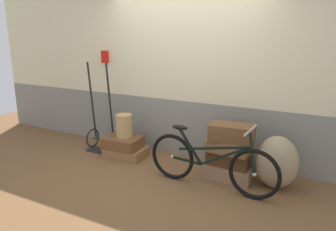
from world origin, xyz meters
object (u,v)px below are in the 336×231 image
(suitcase_2, at_px, (228,171))
(suitcase_5, at_px, (232,133))
(suitcase_4, at_px, (229,146))
(suitcase_1, at_px, (123,142))
(suitcase_3, at_px, (229,158))
(wicker_basket, at_px, (124,126))
(suitcase_0, at_px, (126,152))
(bicycle, at_px, (210,163))
(luggage_trolley, at_px, (102,131))
(burlap_sack, at_px, (277,162))

(suitcase_2, relative_size, suitcase_5, 1.13)
(suitcase_4, bearing_deg, suitcase_1, -175.51)
(suitcase_3, relative_size, wicker_basket, 1.55)
(suitcase_0, bearing_deg, suitcase_1, -161.90)
(suitcase_0, relative_size, suitcase_1, 1.08)
(suitcase_1, distance_m, wicker_basket, 0.27)
(suitcase_0, height_order, bicycle, bicycle)
(luggage_trolley, height_order, bicycle, luggage_trolley)
(suitcase_3, height_order, suitcase_5, suitcase_5)
(suitcase_1, distance_m, luggage_trolley, 0.51)
(burlap_sack, bearing_deg, suitcase_2, -178.79)
(suitcase_5, bearing_deg, suitcase_1, 173.46)
(suitcase_2, relative_size, bicycle, 0.38)
(suitcase_1, bearing_deg, suitcase_0, 18.61)
(burlap_sack, bearing_deg, wicker_basket, -179.54)
(suitcase_3, bearing_deg, burlap_sack, 4.65)
(burlap_sack, relative_size, bicycle, 0.39)
(luggage_trolley, relative_size, bicycle, 0.84)
(burlap_sack, bearing_deg, suitcase_4, -176.01)
(suitcase_5, relative_size, burlap_sack, 0.85)
(suitcase_2, xyz_separation_m, suitcase_5, (0.03, -0.02, 0.56))
(suitcase_3, xyz_separation_m, suitcase_5, (0.03, -0.03, 0.37))
(bicycle, bearing_deg, suitcase_3, 73.39)
(suitcase_1, height_order, bicycle, bicycle)
(suitcase_0, bearing_deg, luggage_trolley, 166.82)
(suitcase_5, bearing_deg, luggage_trolley, 170.78)
(wicker_basket, distance_m, luggage_trolley, 0.56)
(wicker_basket, xyz_separation_m, burlap_sack, (2.30, 0.02, -0.16))
(suitcase_0, bearing_deg, suitcase_2, -3.97)
(suitcase_3, relative_size, bicycle, 0.33)
(suitcase_0, bearing_deg, suitcase_5, -4.61)
(suitcase_3, bearing_deg, suitcase_2, -95.48)
(suitcase_4, bearing_deg, wicker_basket, -176.21)
(suitcase_1, relative_size, suitcase_4, 1.01)
(suitcase_2, height_order, wicker_basket, wicker_basket)
(suitcase_5, bearing_deg, wicker_basket, 172.77)
(suitcase_3, relative_size, burlap_sack, 0.83)
(suitcase_3, distance_m, suitcase_4, 0.18)
(suitcase_5, distance_m, wicker_basket, 1.73)
(suitcase_2, xyz_separation_m, burlap_sack, (0.61, 0.01, 0.25))
(wicker_basket, bearing_deg, suitcase_5, -0.44)
(wicker_basket, height_order, burlap_sack, wicker_basket)
(suitcase_5, xyz_separation_m, burlap_sack, (0.58, 0.03, -0.31))
(luggage_trolley, bearing_deg, suitcase_5, -2.44)
(bicycle, bearing_deg, wicker_basket, 165.95)
(suitcase_4, height_order, suitcase_5, suitcase_5)
(suitcase_0, bearing_deg, burlap_sack, -3.72)
(suitcase_0, distance_m, suitcase_4, 1.71)
(suitcase_2, relative_size, burlap_sack, 0.97)
(wicker_basket, bearing_deg, bicycle, -14.05)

